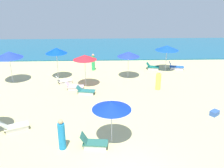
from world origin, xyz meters
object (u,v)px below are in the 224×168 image
at_px(lounge_chair_1_0, 64,80).
at_px(umbrella_4, 85,57).
at_px(lounge_chair_4_1, 74,86).
at_px(cooler_box_0, 215,113).
at_px(umbrella_1, 56,51).
at_px(umbrella_6, 9,55).
at_px(beachgoer_2, 93,63).
at_px(umbrella_2, 112,106).
at_px(lounge_chair_2_0, 93,143).
at_px(lounge_chair_5_0, 152,67).
at_px(beachgoer_1, 158,81).
at_px(lounge_chair_0_1, 14,126).
at_px(lounge_chair_5_1, 176,67).
at_px(lounge_chair_4_0, 85,91).
at_px(umbrella_3, 128,54).
at_px(umbrella_5, 167,48).
at_px(beachgoer_3, 62,135).

relative_size(lounge_chair_1_0, umbrella_4, 0.53).
bearing_deg(lounge_chair_4_1, cooler_box_0, -116.47).
height_order(umbrella_1, umbrella_6, umbrella_1).
xyz_separation_m(beachgoer_2, cooler_box_0, (7.96, -9.39, -0.61)).
bearing_deg(umbrella_2, lounge_chair_2_0, -150.12).
xyz_separation_m(lounge_chair_5_0, beachgoer_1, (-0.50, -5.11, 0.44)).
distance_m(lounge_chair_0_1, lounge_chair_1_0, 7.60).
relative_size(beachgoer_1, cooler_box_0, 2.61).
bearing_deg(beachgoer_2, lounge_chair_0_1, 74.74).
xyz_separation_m(lounge_chair_1_0, beachgoer_2, (2.38, 3.36, 0.53)).
bearing_deg(lounge_chair_5_1, umbrella_4, 127.41).
bearing_deg(beachgoer_1, lounge_chair_4_0, 54.77).
height_order(umbrella_2, umbrella_3, umbrella_3).
relative_size(lounge_chair_0_1, lounge_chair_4_0, 1.09).
bearing_deg(umbrella_3, lounge_chair_2_0, -104.86).
bearing_deg(umbrella_6, lounge_chair_5_1, 11.28).
distance_m(lounge_chair_1_0, beachgoer_2, 4.15).
bearing_deg(lounge_chair_4_1, beachgoer_2, -15.99).
bearing_deg(umbrella_1, lounge_chair_4_1, -57.18).
relative_size(umbrella_4, beachgoer_2, 1.63).
bearing_deg(umbrella_4, umbrella_3, 28.82).
height_order(umbrella_4, umbrella_5, umbrella_4).
height_order(umbrella_1, umbrella_4, umbrella_1).
distance_m(lounge_chair_1_0, umbrella_5, 10.03).
height_order(lounge_chair_4_1, umbrella_6, umbrella_6).
relative_size(lounge_chair_2_0, lounge_chair_4_0, 0.96).
distance_m(umbrella_1, umbrella_3, 6.17).
bearing_deg(beachgoer_1, cooler_box_0, 169.64).
height_order(lounge_chair_4_0, lounge_chair_5_1, lounge_chair_5_1).
height_order(beachgoer_1, beachgoer_2, beachgoer_2).
bearing_deg(cooler_box_0, umbrella_3, -93.80).
bearing_deg(umbrella_1, lounge_chair_1_0, -61.17).
relative_size(lounge_chair_5_1, cooler_box_0, 2.62).
distance_m(beachgoer_1, cooler_box_0, 5.17).
xyz_separation_m(lounge_chair_2_0, lounge_chair_4_0, (-0.83, 6.82, -0.04)).
xyz_separation_m(lounge_chair_0_1, umbrella_5, (11.06, 10.47, 1.95)).
xyz_separation_m(lounge_chair_4_1, umbrella_6, (-5.40, 1.83, 2.15)).
bearing_deg(lounge_chair_5_1, beachgoer_1, 162.06).
bearing_deg(beachgoer_2, beachgoer_3, 90.42).
bearing_deg(umbrella_2, lounge_chair_4_1, 110.69).
bearing_deg(beachgoer_1, lounge_chair_4_1, 45.90).
distance_m(lounge_chair_0_1, lounge_chair_4_0, 6.26).
bearing_deg(beachgoer_3, cooler_box_0, -67.78).
relative_size(umbrella_2, beachgoer_1, 1.50).
xyz_separation_m(umbrella_2, umbrella_3, (1.79, 9.76, 0.07)).
relative_size(umbrella_1, umbrella_5, 1.13).
height_order(lounge_chair_1_0, umbrella_4, umbrella_4).
bearing_deg(lounge_chair_1_0, umbrella_3, -102.53).
bearing_deg(beachgoer_1, beachgoer_3, 97.61).
xyz_separation_m(umbrella_5, lounge_chair_5_1, (1.08, 0.28, -1.95)).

